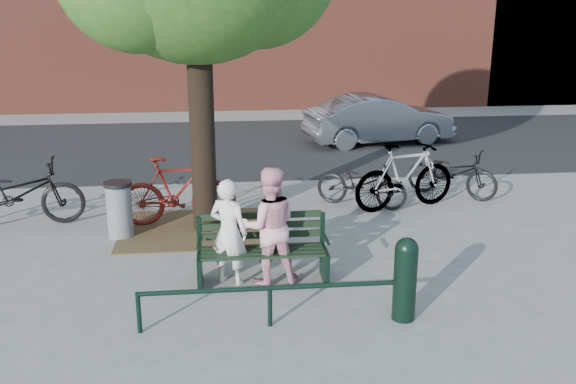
{
  "coord_description": "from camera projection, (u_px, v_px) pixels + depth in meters",
  "views": [
    {
      "loc": [
        -0.51,
        -7.94,
        3.67
      ],
      "look_at": [
        0.45,
        1.0,
        0.97
      ],
      "focal_mm": 40.0,
      "sensor_mm": 36.0,
      "label": 1
    }
  ],
  "objects": [
    {
      "name": "bicycle_a",
      "position": [
        18.0,
        194.0,
        10.7
      ],
      "size": [
        2.2,
        0.97,
        1.12
      ],
      "primitive_type": "imported",
      "rotation": [
        0.0,
        0.0,
        1.68
      ],
      "color": "black",
      "rests_on": "ground"
    },
    {
      "name": "litter_bin",
      "position": [
        119.0,
        209.0,
        10.22
      ],
      "size": [
        0.45,
        0.45,
        0.91
      ],
      "color": "gray",
      "rests_on": "ground"
    },
    {
      "name": "park_bench",
      "position": [
        262.0,
        247.0,
        8.6
      ],
      "size": [
        1.74,
        0.54,
        0.97
      ],
      "color": "black",
      "rests_on": "ground"
    },
    {
      "name": "bicycle_d",
      "position": [
        405.0,
        176.0,
        11.57
      ],
      "size": [
        2.11,
        1.12,
        1.22
      ],
      "primitive_type": "imported",
      "rotation": [
        0.0,
        0.0,
        1.86
      ],
      "color": "gray",
      "rests_on": "ground"
    },
    {
      "name": "bicycle_b",
      "position": [
        178.0,
        191.0,
        10.75
      ],
      "size": [
        1.97,
        0.62,
        1.18
      ],
      "primitive_type": "imported",
      "rotation": [
        0.0,
        0.0,
        1.61
      ],
      "color": "#5A110C",
      "rests_on": "ground"
    },
    {
      "name": "ground",
      "position": [
        263.0,
        283.0,
        8.67
      ],
      "size": [
        90.0,
        90.0,
        0.0
      ],
      "primitive_type": "plane",
      "color": "gray",
      "rests_on": "ground"
    },
    {
      "name": "person_right",
      "position": [
        269.0,
        226.0,
        8.46
      ],
      "size": [
        0.81,
        0.65,
        1.61
      ],
      "primitive_type": "imported",
      "rotation": [
        0.0,
        0.0,
        3.2
      ],
      "color": "pink",
      "rests_on": "ground"
    },
    {
      "name": "dirt_pit",
      "position": [
        194.0,
        229.0,
        10.66
      ],
      "size": [
        2.4,
        2.0,
        0.02
      ],
      "primitive_type": "cube",
      "color": "brown",
      "rests_on": "ground"
    },
    {
      "name": "bollard",
      "position": [
        405.0,
        276.0,
        7.53
      ],
      "size": [
        0.28,
        0.28,
        1.03
      ],
      "color": "black",
      "rests_on": "ground"
    },
    {
      "name": "bicycle_c",
      "position": [
        362.0,
        183.0,
        11.74
      ],
      "size": [
        1.78,
        1.33,
        0.89
      ],
      "primitive_type": "imported",
      "rotation": [
        0.0,
        0.0,
        1.07
      ],
      "color": "black",
      "rests_on": "ground"
    },
    {
      "name": "bicycle_e",
      "position": [
        452.0,
        173.0,
        12.34
      ],
      "size": [
        1.78,
        1.56,
        0.93
      ],
      "primitive_type": "imported",
      "rotation": [
        0.0,
        0.0,
        0.92
      ],
      "color": "black",
      "rests_on": "ground"
    },
    {
      "name": "road",
      "position": [
        241.0,
        145.0,
        16.76
      ],
      "size": [
        40.0,
        7.0,
        0.01
      ],
      "primitive_type": "cube",
      "color": "black",
      "rests_on": "ground"
    },
    {
      "name": "parked_car",
      "position": [
        379.0,
        119.0,
        16.87
      ],
      "size": [
        4.07,
        2.06,
        1.28
      ],
      "primitive_type": "imported",
      "rotation": [
        0.0,
        0.0,
        1.76
      ],
      "color": "slate",
      "rests_on": "ground"
    },
    {
      "name": "guard_railing",
      "position": [
        270.0,
        294.0,
        7.41
      ],
      "size": [
        3.06,
        0.06,
        0.51
      ],
      "color": "black",
      "rests_on": "ground"
    },
    {
      "name": "person_left",
      "position": [
        229.0,
        232.0,
        8.47
      ],
      "size": [
        0.63,
        0.56,
        1.45
      ],
      "primitive_type": "imported",
      "rotation": [
        0.0,
        0.0,
        2.63
      ],
      "color": "silver",
      "rests_on": "ground"
    }
  ]
}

